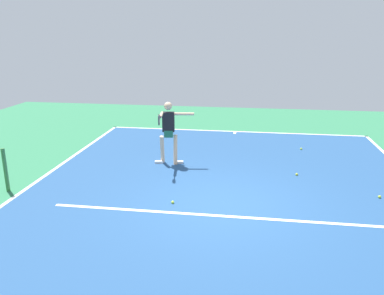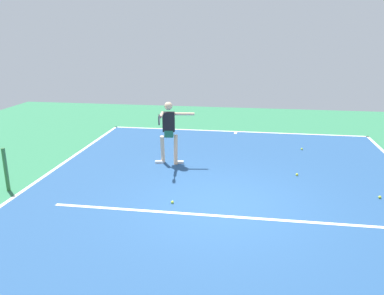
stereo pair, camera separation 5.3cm
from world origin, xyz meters
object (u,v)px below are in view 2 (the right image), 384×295
object	(u,v)px
net_post	(6,170)
tennis_ball_near_player	(302,149)
tennis_player	(169,129)
tennis_ball_centre_court	(380,197)
tennis_ball_far_corner	(172,202)
tennis_ball_by_baseline	(297,175)

from	to	relation	value
net_post	tennis_ball_near_player	distance (m)	8.69
tennis_ball_near_player	tennis_player	bearing A→B (deg)	26.73
tennis_ball_centre_court	tennis_ball_far_corner	xyz separation A→B (m)	(4.66, 1.00, 0.00)
tennis_player	tennis_ball_far_corner	world-z (taller)	tennis_player
net_post	tennis_ball_centre_court	size ratio (longest dim) A/B	16.21
net_post	tennis_player	bearing A→B (deg)	-143.22
tennis_ball_centre_court	tennis_ball_far_corner	world-z (taller)	same
tennis_ball_far_corner	tennis_ball_centre_court	bearing A→B (deg)	-167.88
net_post	tennis_ball_near_player	size ratio (longest dim) A/B	16.21
net_post	tennis_ball_by_baseline	distance (m)	7.31
tennis_ball_near_player	tennis_ball_far_corner	bearing A→B (deg)	54.56
tennis_ball_centre_court	tennis_ball_near_player	xyz separation A→B (m)	(1.34, -3.67, 0.00)
net_post	tennis_ball_by_baseline	xyz separation A→B (m)	(-6.99, -2.11, -0.50)
tennis_player	tennis_ball_far_corner	distance (m)	2.93
net_post	tennis_player	world-z (taller)	tennis_player
net_post	tennis_player	size ratio (longest dim) A/B	0.59
tennis_player	tennis_ball_near_player	size ratio (longest dim) A/B	27.53
net_post	tennis_ball_centre_court	bearing A→B (deg)	-174.22
tennis_ball_centre_court	tennis_ball_near_player	world-z (taller)	same
tennis_ball_centre_court	tennis_ball_far_corner	distance (m)	4.77
net_post	tennis_player	distance (m)	4.30
tennis_ball_centre_court	tennis_ball_near_player	bearing A→B (deg)	-69.96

